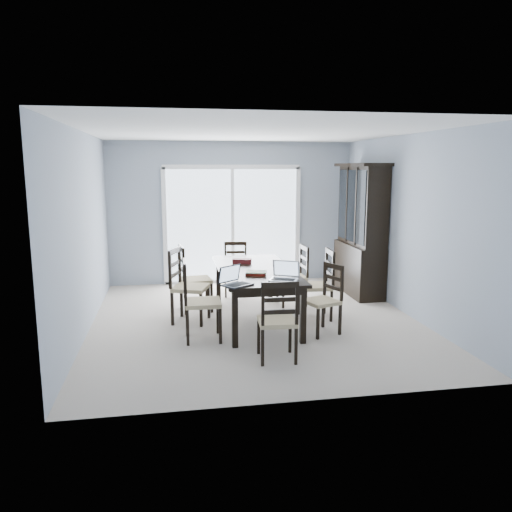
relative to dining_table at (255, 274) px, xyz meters
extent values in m
plane|color=#BCB0A1|center=(0.00, 0.00, -0.67)|extent=(5.00, 5.00, 0.00)
plane|color=white|center=(0.00, 0.00, 1.93)|extent=(5.00, 5.00, 0.00)
cube|color=#8E9AAA|center=(0.00, 2.50, 0.63)|extent=(4.50, 0.02, 2.60)
cube|color=#8E9AAA|center=(-2.25, 0.00, 0.63)|extent=(0.02, 5.00, 2.60)
cube|color=#8E9AAA|center=(2.25, 0.00, 0.63)|extent=(0.02, 5.00, 2.60)
cube|color=gray|center=(0.00, 3.50, -0.72)|extent=(4.50, 2.00, 0.10)
cube|color=#99999E|center=(0.00, 4.50, -0.12)|extent=(4.50, 0.06, 1.10)
cube|color=black|center=(0.00, 0.00, 0.06)|extent=(1.00, 2.20, 0.04)
cube|color=black|center=(0.00, 0.00, 0.00)|extent=(0.88, 2.08, 0.10)
cube|color=black|center=(-0.42, -1.00, -0.33)|extent=(0.07, 0.07, 0.69)
cube|color=black|center=(0.42, -1.00, -0.33)|extent=(0.07, 0.07, 0.69)
cube|color=black|center=(-0.42, 1.00, -0.33)|extent=(0.07, 0.07, 0.69)
cube|color=black|center=(0.42, 1.00, -0.33)|extent=(0.07, 0.07, 0.69)
cube|color=black|center=(2.01, 1.25, -0.25)|extent=(0.45, 1.30, 0.85)
cube|color=black|center=(2.04, 1.25, 0.83)|extent=(0.38, 1.30, 1.30)
cube|color=black|center=(2.01, 1.25, 1.50)|extent=(0.50, 1.38, 0.05)
cube|color=black|center=(1.84, 0.83, 0.83)|extent=(0.02, 0.36, 1.18)
cube|color=black|center=(1.84, 1.25, 0.83)|extent=(0.02, 0.36, 1.18)
cube|color=black|center=(1.84, 1.67, 0.83)|extent=(0.02, 0.36, 1.18)
cube|color=silver|center=(0.00, 2.48, 0.38)|extent=(2.40, 0.02, 2.10)
cube|color=white|center=(0.00, 2.46, 1.47)|extent=(2.52, 0.05, 0.08)
cube|color=white|center=(0.00, 2.46, 0.38)|extent=(0.06, 0.05, 2.10)
cube|color=white|center=(0.00, 2.46, -0.65)|extent=(2.52, 0.05, 0.05)
cube|color=black|center=(-0.97, -0.45, -0.45)|extent=(0.04, 0.04, 0.45)
cube|color=black|center=(-0.98, -0.84, -0.45)|extent=(0.04, 0.04, 0.45)
cube|color=black|center=(-0.57, -0.45, -0.45)|extent=(0.04, 0.04, 0.45)
cube|color=black|center=(-0.58, -0.85, -0.45)|extent=(0.04, 0.04, 0.45)
cube|color=tan|center=(-0.77, -0.65, -0.20)|extent=(0.44, 0.44, 0.05)
cube|color=black|center=(-1.02, 0.37, -0.44)|extent=(0.05, 0.05, 0.46)
cube|color=black|center=(-1.15, -0.01, -0.44)|extent=(0.05, 0.05, 0.46)
cube|color=black|center=(-0.63, 0.24, -0.44)|extent=(0.05, 0.05, 0.46)
cube|color=black|center=(-0.77, -0.15, -0.44)|extent=(0.05, 0.05, 0.46)
cube|color=tan|center=(-0.89, 0.11, -0.19)|extent=(0.57, 0.57, 0.05)
cube|color=black|center=(-1.00, 0.85, -0.45)|extent=(0.04, 0.04, 0.44)
cube|color=black|center=(-0.96, 0.46, -0.45)|extent=(0.04, 0.04, 0.44)
cube|color=black|center=(-0.62, 0.89, -0.45)|extent=(0.04, 0.04, 0.44)
cube|color=black|center=(-0.57, 0.51, -0.45)|extent=(0.04, 0.04, 0.44)
cube|color=tan|center=(-0.79, 0.68, -0.21)|extent=(0.48, 0.48, 0.05)
cube|color=black|center=(0.97, -0.78, -0.47)|extent=(0.04, 0.04, 0.40)
cube|color=black|center=(0.85, -0.45, -0.47)|extent=(0.04, 0.04, 0.40)
cube|color=black|center=(0.64, -0.90, -0.47)|extent=(0.04, 0.04, 0.40)
cube|color=black|center=(0.52, -0.57, -0.47)|extent=(0.04, 0.04, 0.40)
cube|color=tan|center=(0.75, -0.67, -0.25)|extent=(0.50, 0.50, 0.05)
cube|color=black|center=(1.04, -0.22, -0.45)|extent=(0.04, 0.04, 0.44)
cube|color=black|center=(1.07, 0.16, -0.45)|extent=(0.04, 0.04, 0.44)
cube|color=black|center=(0.65, -0.20, -0.45)|extent=(0.04, 0.04, 0.44)
cube|color=black|center=(0.68, 0.19, -0.45)|extent=(0.04, 0.04, 0.44)
cube|color=tan|center=(0.86, -0.02, -0.21)|extent=(0.46, 0.46, 0.05)
cube|color=black|center=(0.89, 0.56, -0.47)|extent=(0.03, 0.03, 0.41)
cube|color=black|center=(0.88, 0.92, -0.47)|extent=(0.03, 0.03, 0.41)
cube|color=black|center=(0.53, 0.54, -0.47)|extent=(0.03, 0.03, 0.41)
cube|color=black|center=(0.52, 0.91, -0.47)|extent=(0.03, 0.03, 0.41)
cube|color=tan|center=(0.71, 0.73, -0.24)|extent=(0.42, 0.42, 0.05)
cube|color=black|center=(-0.20, -1.62, -0.46)|extent=(0.04, 0.04, 0.42)
cube|color=black|center=(0.17, -1.64, -0.46)|extent=(0.04, 0.04, 0.42)
cube|color=black|center=(-0.18, -1.25, -0.46)|extent=(0.04, 0.04, 0.42)
cube|color=black|center=(0.19, -1.28, -0.46)|extent=(0.04, 0.04, 0.42)
cube|color=tan|center=(-0.01, -1.45, -0.23)|extent=(0.43, 0.43, 0.05)
cube|color=black|center=(0.12, 1.64, -0.48)|extent=(0.04, 0.04, 0.39)
cube|color=black|center=(-0.23, 1.68, -0.48)|extent=(0.04, 0.04, 0.39)
cube|color=black|center=(0.08, 1.30, -0.48)|extent=(0.04, 0.04, 0.39)
cube|color=black|center=(-0.27, 1.33, -0.48)|extent=(0.04, 0.04, 0.39)
cube|color=tan|center=(-0.07, 1.49, -0.26)|extent=(0.42, 0.42, 0.05)
cube|color=black|center=(-0.38, -0.96, 0.09)|extent=(0.41, 0.39, 0.02)
cube|color=silver|center=(-0.38, -0.96, 0.20)|extent=(0.26, 0.21, 0.18)
cube|color=silver|center=(0.22, -0.79, 0.09)|extent=(0.41, 0.36, 0.02)
cube|color=silver|center=(0.22, -0.79, 0.20)|extent=(0.29, 0.17, 0.18)
cube|color=maroon|center=(-0.06, -0.40, 0.09)|extent=(0.29, 0.26, 0.03)
cube|color=gold|center=(-0.05, -0.40, 0.11)|extent=(0.30, 0.26, 0.01)
cube|color=black|center=(0.04, -0.96, 0.08)|extent=(0.10, 0.05, 0.01)
cube|color=#480E15|center=(-0.13, 0.41, 0.11)|extent=(0.29, 0.21, 0.07)
cube|color=brown|center=(-0.61, 3.69, -0.18)|extent=(2.21, 2.03, 0.99)
cube|color=gray|center=(-0.61, 3.69, 0.35)|extent=(2.28, 2.09, 0.07)
camera|label=1|loc=(-1.15, -6.67, 1.46)|focal=35.00mm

